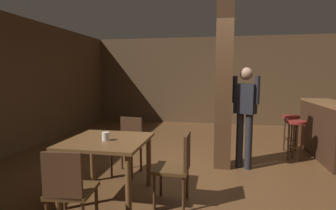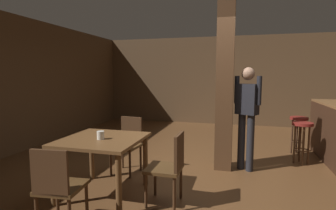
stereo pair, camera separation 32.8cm
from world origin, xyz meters
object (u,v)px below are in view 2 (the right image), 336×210
chair_east (170,165)px  chair_north (128,142)px  dining_table (102,147)px  bar_stool_mid (299,126)px  bar_counter (334,132)px  napkin_cup (101,135)px  chair_south (58,185)px  bar_stool_near (302,133)px  standing_person (247,111)px

chair_east → chair_north: size_ratio=1.00×
dining_table → chair_east: chair_east is taller
chair_east → bar_stool_mid: chair_east is taller
chair_north → bar_stool_mid: bearing=31.6°
bar_counter → napkin_cup: bearing=-145.1°
dining_table → napkin_cup: bearing=-78.5°
chair_south → bar_stool_near: size_ratio=1.18×
chair_south → dining_table: bearing=89.5°
dining_table → chair_south: 0.90m
napkin_cup → bar_stool_near: bearing=36.6°
chair_east → napkin_cup: chair_east is taller
chair_east → bar_counter: (2.50, 2.36, 0.04)m
napkin_cup → chair_north: bearing=92.0°
dining_table → standing_person: 2.38m
chair_north → bar_counter: bar_counter is taller
standing_person → bar_stool_near: bearing=30.5°
chair_east → standing_person: 1.81m
dining_table → chair_south: bearing=-90.5°
chair_east → standing_person: bearing=58.0°
standing_person → bar_stool_mid: 1.66m
dining_table → bar_counter: 4.15m
chair_north → napkin_cup: chair_north is taller
chair_east → bar_stool_near: 2.80m
bar_counter → bar_stool_mid: bar_counter is taller
chair_north → standing_person: standing_person is taller
bar_counter → bar_stool_near: bar_counter is taller
chair_north → standing_person: bearing=17.3°
dining_table → bar_stool_near: (2.83, 2.03, -0.08)m
chair_north → bar_stool_mid: (2.92, 1.79, 0.06)m
chair_east → bar_stool_mid: 3.34m
chair_east → bar_stool_near: chair_east is taller
chair_north → bar_counter: (3.45, 1.46, 0.04)m
bar_counter → bar_stool_near: (-0.60, -0.30, 0.02)m
napkin_cup → bar_stool_near: (2.81, 2.09, -0.26)m
bar_stool_mid → bar_stool_near: bearing=-96.2°
dining_table → bar_stool_near: dining_table is taller
chair_south → bar_stool_mid: chair_south is taller
dining_table → chair_south: chair_south is taller
chair_east → bar_counter: size_ratio=0.47×
chair_south → standing_person: size_ratio=0.52×
bar_stool_mid → bar_counter: bearing=-32.3°
dining_table → standing_person: size_ratio=0.59×
chair_east → chair_north: same height
dining_table → chair_north: bearing=91.3°
chair_north → chair_south: bearing=-89.6°
napkin_cup → standing_person: standing_person is taller
chair_south → bar_stool_mid: (2.90, 3.55, 0.06)m
chair_east → chair_south: 1.27m
bar_counter → chair_east: bearing=-136.7°
chair_south → napkin_cup: bearing=88.6°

